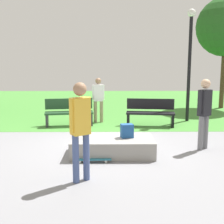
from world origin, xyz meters
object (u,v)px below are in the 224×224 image
object	(u,v)px
park_bench_by_oak	(69,112)
park_bench_center_lawn	(150,112)
skateboard_by_ledge	(93,159)
backpack_on_ledge	(127,131)
skater_watching	(204,109)
lamp_post	(190,54)
concrete_ledge	(112,146)
pedestrian_with_backpack	(98,96)
skater_performing_trick	(80,124)

from	to	relation	value
park_bench_by_oak	park_bench_center_lawn	world-z (taller)	same
skateboard_by_ledge	park_bench_center_lawn	world-z (taller)	park_bench_center_lawn
backpack_on_ledge	skater_watching	size ratio (longest dim) A/B	0.18
skater_watching	skateboard_by_ledge	world-z (taller)	skater_watching
lamp_post	skater_watching	bearing A→B (deg)	-98.51
park_bench_center_lawn	concrete_ledge	bearing A→B (deg)	-112.97
concrete_ledge	skater_watching	xyz separation A→B (m)	(2.26, 0.41, 0.83)
lamp_post	pedestrian_with_backpack	world-z (taller)	lamp_post
backpack_on_ledge	skater_watching	distance (m)	2.00
concrete_ledge	skateboard_by_ledge	xyz separation A→B (m)	(-0.43, -0.51, -0.13)
skater_performing_trick	skater_watching	size ratio (longest dim) A/B	1.04
pedestrian_with_backpack	skater_performing_trick	bearing A→B (deg)	-91.38
pedestrian_with_backpack	skater_watching	bearing A→B (deg)	-50.70
skater_watching	pedestrian_with_backpack	world-z (taller)	skater_watching
concrete_ledge	pedestrian_with_backpack	xyz separation A→B (m)	(-0.46, 3.73, 0.75)
skater_watching	lamp_post	bearing A→B (deg)	81.49
skateboard_by_ledge	park_bench_center_lawn	bearing A→B (deg)	64.22
skater_watching	lamp_post	distance (m)	3.81
backpack_on_ledge	park_bench_center_lawn	distance (m)	3.19
pedestrian_with_backpack	park_bench_center_lawn	bearing A→B (deg)	-19.37
skateboard_by_ledge	skater_watching	bearing A→B (deg)	18.85
concrete_ledge	lamp_post	xyz separation A→B (m)	(2.78, 3.91, 2.22)
skater_performing_trick	lamp_post	bearing A→B (deg)	58.38
concrete_ledge	backpack_on_ledge	size ratio (longest dim) A/B	6.00
backpack_on_ledge	pedestrian_with_backpack	bearing A→B (deg)	90.41
park_bench_center_lawn	lamp_post	distance (m)	2.56
park_bench_center_lawn	park_bench_by_oak	bearing A→B (deg)	178.09
pedestrian_with_backpack	lamp_post	bearing A→B (deg)	3.27
backpack_on_ledge	skater_performing_trick	xyz separation A→B (m)	(-0.93, -1.62, 0.52)
skateboard_by_ledge	pedestrian_with_backpack	xyz separation A→B (m)	(-0.03, 4.24, 0.88)
park_bench_by_oak	lamp_post	world-z (taller)	lamp_post
concrete_ledge	skater_watching	world-z (taller)	skater_watching
backpack_on_ledge	skater_performing_trick	world-z (taller)	skater_performing_trick
skateboard_by_ledge	park_bench_center_lawn	xyz separation A→B (m)	(1.75, 3.61, 0.42)
backpack_on_ledge	lamp_post	xyz separation A→B (m)	(2.44, 3.85, 1.86)
park_bench_center_lawn	lamp_post	xyz separation A→B (m)	(1.47, 0.81, 1.94)
backpack_on_ledge	skater_performing_trick	bearing A→B (deg)	-131.81
skateboard_by_ledge	lamp_post	bearing A→B (deg)	54.01
skater_performing_trick	park_bench_by_oak	world-z (taller)	skater_performing_trick
skater_performing_trick	pedestrian_with_backpack	bearing A→B (deg)	88.62
park_bench_by_oak	park_bench_center_lawn	xyz separation A→B (m)	(2.75, -0.09, 0.00)
backpack_on_ledge	skater_watching	bearing A→B (deg)	-1.72
park_bench_by_oak	park_bench_center_lawn	bearing A→B (deg)	-1.91
skater_watching	skateboard_by_ledge	xyz separation A→B (m)	(-2.69, -0.92, -0.96)
skateboard_by_ledge	pedestrian_with_backpack	distance (m)	4.33
skater_performing_trick	skateboard_by_ledge	distance (m)	1.46
skater_performing_trick	skateboard_by_ledge	world-z (taller)	skater_performing_trick
skateboard_by_ledge	lamp_post	xyz separation A→B (m)	(3.21, 4.42, 2.36)
skater_watching	pedestrian_with_backpack	distance (m)	4.29
skater_watching	pedestrian_with_backpack	xyz separation A→B (m)	(-2.72, 3.32, -0.08)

